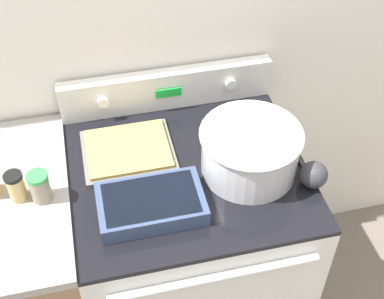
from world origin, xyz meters
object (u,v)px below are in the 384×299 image
baking_tray (128,150)px  ladle (313,174)px  casserole_dish (151,203)px  spice_jar_black_cap (16,186)px  spice_jar_green_cap (40,187)px  mixing_bowl (250,149)px

baking_tray → ladle: 0.59m
casserole_dish → spice_jar_black_cap: bearing=161.2°
baking_tray → spice_jar_black_cap: bearing=-159.6°
ladle → spice_jar_green_cap: spice_jar_green_cap is taller
ladle → spice_jar_green_cap: (-0.81, 0.11, 0.02)m
casserole_dish → ladle: ladle is taller
mixing_bowl → spice_jar_green_cap: mixing_bowl is taller
casserole_dish → spice_jar_green_cap: 0.33m
baking_tray → spice_jar_black_cap: 0.37m
ladle → spice_jar_green_cap: bearing=172.0°
baking_tray → ladle: (0.53, -0.26, 0.03)m
casserole_dish → spice_jar_black_cap: 0.40m
baking_tray → spice_jar_green_cap: bearing=-152.1°
casserole_dish → ladle: 0.50m
mixing_bowl → casserole_dish: bearing=-163.9°
mixing_bowl → spice_jar_green_cap: bearing=178.7°
mixing_bowl → spice_jar_black_cap: bearing=177.3°
casserole_dish → ladle: size_ratio=1.12×
mixing_bowl → casserole_dish: mixing_bowl is taller
casserole_dish → baking_tray: bearing=97.2°
spice_jar_green_cap → spice_jar_black_cap: spice_jar_green_cap is taller
spice_jar_green_cap → spice_jar_black_cap: bearing=164.6°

